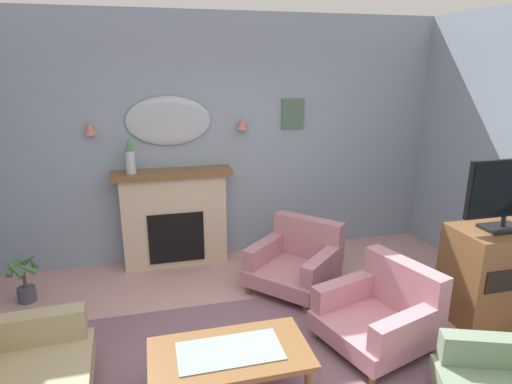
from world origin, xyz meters
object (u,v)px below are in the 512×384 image
object	(u,v)px
wall_sconce_left	(90,128)
tv_cabinet	(493,274)
wall_sconce_right	(242,123)
tv_flatscreen	(508,193)
armchair_by_coffee_table	(382,311)
framed_picture	(293,114)
armchair_near_fireplace	(297,260)
coffee_table	(230,358)
mantel_vase_centre	(130,156)
wall_mirror	(169,121)
potted_plant_small_fern	(24,277)
fireplace	(175,219)

from	to	relation	value
wall_sconce_left	tv_cabinet	size ratio (longest dim) A/B	0.16
wall_sconce_right	tv_flatscreen	size ratio (longest dim) A/B	0.17
wall_sconce_right	armchair_by_coffee_table	distance (m)	2.63
wall_sconce_left	tv_flatscreen	distance (m)	4.19
framed_picture	tv_cabinet	xyz separation A→B (m)	(1.29, -2.07, -1.30)
armchair_near_fireplace	tv_cabinet	xyz separation A→B (m)	(1.57, -1.03, 0.15)
coffee_table	armchair_by_coffee_table	size ratio (longest dim) A/B	1.08
wall_sconce_left	wall_sconce_right	size ratio (longest dim) A/B	1.00
wall_sconce_left	tv_flatscreen	world-z (taller)	wall_sconce_left
framed_picture	armchair_by_coffee_table	world-z (taller)	framed_picture
coffee_table	mantel_vase_centre	bearing A→B (deg)	105.03
wall_mirror	framed_picture	bearing A→B (deg)	0.38
potted_plant_small_fern	tv_flatscreen	bearing A→B (deg)	-17.99
potted_plant_small_fern	armchair_by_coffee_table	bearing A→B (deg)	-25.65
coffee_table	armchair_by_coffee_table	world-z (taller)	armchair_by_coffee_table
tv_flatscreen	potted_plant_small_fern	xyz separation A→B (m)	(-4.35, 1.41, -0.98)
armchair_near_fireplace	armchair_by_coffee_table	bearing A→B (deg)	-72.49
mantel_vase_centre	coffee_table	world-z (taller)	mantel_vase_centre
wall_sconce_left	armchair_by_coffee_table	size ratio (longest dim) A/B	0.14
fireplace	wall_sconce_left	size ratio (longest dim) A/B	9.71
coffee_table	tv_cabinet	bearing A→B (deg)	11.04
armchair_near_fireplace	coffee_table	bearing A→B (deg)	-123.98
fireplace	framed_picture	size ratio (longest dim) A/B	3.78
armchair_by_coffee_table	tv_cabinet	size ratio (longest dim) A/B	1.13
mantel_vase_centre	wall_mirror	size ratio (longest dim) A/B	0.43
mantel_vase_centre	wall_sconce_left	size ratio (longest dim) A/B	2.96
armchair_near_fireplace	mantel_vase_centre	bearing A→B (deg)	152.72
wall_sconce_right	potted_plant_small_fern	xyz separation A→B (m)	(-2.41, -0.62, -1.39)
mantel_vase_centre	fireplace	bearing A→B (deg)	3.60
framed_picture	coffee_table	distance (m)	3.20
wall_sconce_left	potted_plant_small_fern	world-z (taller)	wall_sconce_left
framed_picture	potted_plant_small_fern	xyz separation A→B (m)	(-3.06, -0.68, -1.48)
wall_sconce_right	mantel_vase_centre	bearing A→B (deg)	-174.73
wall_sconce_left	coffee_table	bearing A→B (deg)	-67.48
coffee_table	armchair_near_fireplace	distance (m)	1.85
fireplace	armchair_by_coffee_table	distance (m)	2.60
wall_sconce_right	framed_picture	xyz separation A→B (m)	(0.65, 0.06, 0.09)
wall_sconce_left	armchair_near_fireplace	size ratio (longest dim) A/B	0.12
framed_picture	potted_plant_small_fern	world-z (taller)	framed_picture
mantel_vase_centre	tv_flatscreen	xyz separation A→B (m)	(3.24, -1.91, -0.11)
armchair_by_coffee_table	tv_cabinet	world-z (taller)	tv_cabinet
fireplace	mantel_vase_centre	size ratio (longest dim) A/B	3.29
coffee_table	armchair_by_coffee_table	xyz separation A→B (m)	(1.39, 0.39, -0.08)
wall_mirror	wall_sconce_left	distance (m)	0.85
armchair_by_coffee_table	tv_cabinet	distance (m)	1.22
wall_sconce_left	tv_cabinet	bearing A→B (deg)	-28.89
fireplace	wall_mirror	world-z (taller)	wall_mirror
wall_sconce_right	potted_plant_small_fern	world-z (taller)	wall_sconce_right
mantel_vase_centre	coffee_table	bearing A→B (deg)	-74.97
wall_sconce_left	wall_sconce_right	distance (m)	1.70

